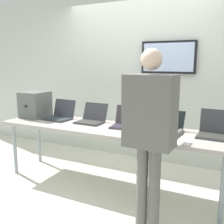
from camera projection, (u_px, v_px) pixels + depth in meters
name	position (u px, v px, depth m)	size (l,w,h in m)	color
ground	(109.00, 186.00, 3.39)	(8.00, 8.00, 0.04)	silver
back_wall	(141.00, 75.00, 4.12)	(8.00, 0.11, 2.71)	silver
workbench	(108.00, 131.00, 3.25)	(2.92, 0.70, 0.77)	#ACA19A
equipment_box	(35.00, 104.00, 3.80)	(0.34, 0.38, 0.37)	#5C605D
laptop_station_0	(60.00, 115.00, 3.69)	(0.40, 0.37, 0.27)	#353840
laptop_station_1	(92.00, 118.00, 3.48)	(0.36, 0.34, 0.25)	#35343A
laptop_station_2	(126.00, 122.00, 3.25)	(0.36, 0.35, 0.25)	#3C3539
laptop_station_3	(166.00, 127.00, 3.03)	(0.38, 0.36, 0.23)	black
laptop_station_4	(213.00, 131.00, 2.83)	(0.32, 0.33, 0.28)	#3A3C41
person	(150.00, 124.00, 2.33)	(0.46, 0.61, 1.69)	#5E5D59
paper_sheet	(179.00, 140.00, 2.70)	(0.25, 0.32, 0.00)	white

